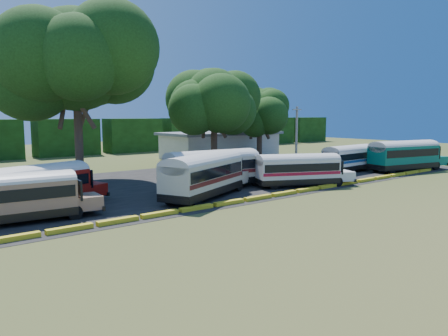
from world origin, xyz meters
TOP-DOWN VIEW (x-y plane):
  - ground at (0.00, 0.00)m, footprint 160.00×160.00m
  - asphalt_strip at (1.00, 12.00)m, footprint 64.00×24.00m
  - curb at (-0.00, 1.00)m, footprint 53.70×0.45m
  - terminal_building at (18.00, 30.00)m, footprint 19.00×9.00m
  - treeline_backdrop at (0.00, 48.00)m, footprint 130.00×4.00m
  - bus_beige at (-18.60, 4.91)m, footprint 9.77×3.25m
  - bus_red at (-16.60, 7.54)m, footprint 10.29×5.25m
  - bus_cream_west at (-4.35, 4.23)m, footprint 11.19×7.07m
  - bus_cream_east at (-1.00, 7.27)m, footprint 10.95×3.42m
  - bus_white_red at (5.88, 3.15)m, footprint 9.55×5.97m
  - bus_white_blue at (18.69, 6.53)m, footprint 9.69×2.86m
  - bus_teal at (24.24, 2.73)m, footprint 11.46×4.89m
  - tree_west at (-9.22, 18.30)m, footprint 13.38×13.38m
  - tree_center at (8.49, 19.54)m, footprint 10.00×10.00m
  - tree_east at (19.75, 23.08)m, footprint 7.34×7.34m
  - utility_pole at (16.89, 13.34)m, footprint 1.60×0.30m

SIDE VIEW (x-z plane):
  - ground at x=0.00m, z-range 0.00..0.00m
  - asphalt_strip at x=1.00m, z-range 0.00..0.02m
  - curb at x=0.00m, z-range 0.00..0.30m
  - bus_white_red at x=5.88m, z-range 0.20..3.30m
  - bus_white_blue at x=18.69m, z-range 0.21..3.35m
  - bus_beige at x=-18.60m, z-range 0.23..3.38m
  - bus_red at x=-16.60m, z-range 0.24..3.53m
  - bus_cream_east at x=-1.00m, z-range 0.23..3.78m
  - terminal_building at x=18.00m, z-range 0.03..4.03m
  - bus_cream_west at x=-4.35m, z-range 0.24..3.88m
  - bus_teal at x=24.24m, z-range 0.27..3.93m
  - treeline_backdrop at x=0.00m, z-range 0.00..6.00m
  - utility_pole at x=16.89m, z-range 0.11..7.84m
  - tree_east at x=19.75m, z-range 2.24..12.25m
  - tree_center at x=8.49m, z-range 2.51..14.94m
  - tree_west at x=-9.22m, z-range 3.49..20.34m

